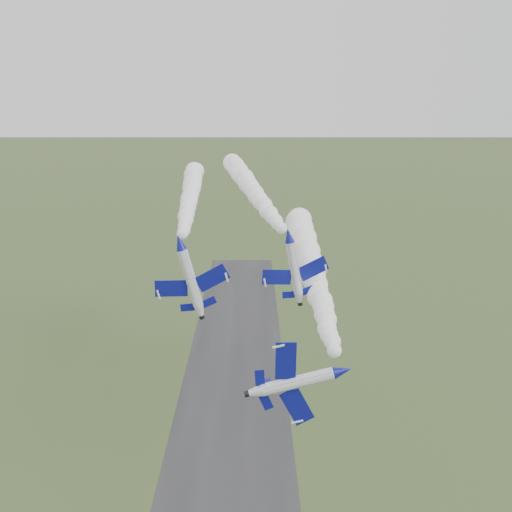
% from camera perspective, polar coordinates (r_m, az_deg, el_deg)
% --- Properties ---
extents(runway, '(24.00, 260.00, 0.04)m').
position_cam_1_polar(runway, '(113.59, -2.62, -18.51)').
color(runway, '#2A2A2D').
rests_on(runway, ground).
extents(jet_lead, '(3.65, 12.50, 10.06)m').
position_cam_1_polar(jet_lead, '(66.25, 8.69, -11.33)').
color(jet_lead, silver).
extents(smoke_trail_jet_lead, '(8.51, 68.88, 5.70)m').
position_cam_1_polar(smoke_trail_jet_lead, '(100.02, 5.50, -0.94)').
color(smoke_trail_jet_lead, white).
extents(jet_pair_left, '(11.14, 13.75, 4.12)m').
position_cam_1_polar(jet_pair_left, '(85.32, -7.65, 1.36)').
color(jet_pair_left, silver).
extents(smoke_trail_jet_pair_left, '(7.11, 65.23, 4.46)m').
position_cam_1_polar(smoke_trail_jet_pair_left, '(120.73, -6.61, 6.16)').
color(smoke_trail_jet_pair_left, white).
extents(jet_pair_right, '(10.31, 12.35, 3.40)m').
position_cam_1_polar(jet_pair_right, '(84.39, 3.30, 2.06)').
color(jet_pair_right, silver).
extents(smoke_trail_jet_pair_right, '(15.53, 62.68, 4.63)m').
position_cam_1_polar(smoke_trail_jet_pair_right, '(117.40, -0.50, 6.78)').
color(smoke_trail_jet_pair_right, white).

